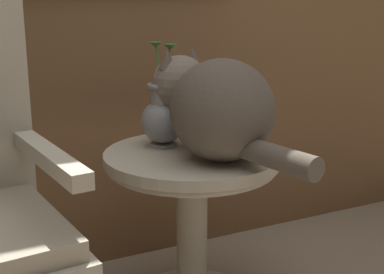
% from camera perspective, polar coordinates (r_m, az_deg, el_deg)
% --- Properties ---
extents(wicker_side_table, '(0.57, 0.57, 0.57)m').
position_cam_1_polar(wicker_side_table, '(1.83, 0.00, -7.25)').
color(wicker_side_table, '#B2A893').
rests_on(wicker_side_table, ground_plane).
extents(cat, '(0.37, 0.67, 0.33)m').
position_cam_1_polar(cat, '(1.67, 2.53, 3.19)').
color(cat, brown).
rests_on(cat, wicker_side_table).
extents(pewter_vase_with_ivy, '(0.15, 0.15, 0.34)m').
position_cam_1_polar(pewter_vase_with_ivy, '(1.82, -2.93, 2.26)').
color(pewter_vase_with_ivy, gray).
rests_on(pewter_vase_with_ivy, wicker_side_table).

